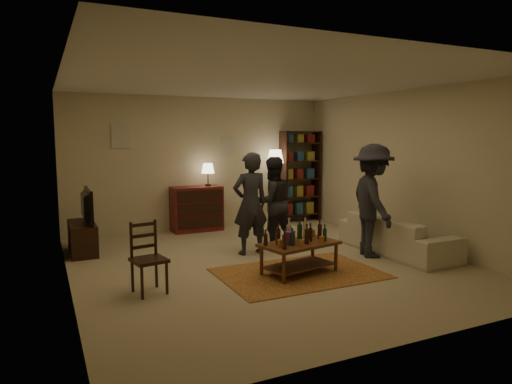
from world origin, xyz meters
TOP-DOWN VIEW (x-y plane):
  - floor at (0.00, 0.00)m, footprint 6.00×6.00m
  - room_shell at (-0.65, 2.98)m, footprint 6.00×6.00m
  - rug at (0.17, -0.70)m, footprint 2.20×1.50m
  - coffee_table at (0.16, -0.70)m, footprint 1.18×0.79m
  - dining_chair at (-1.89, -0.55)m, footprint 0.45×0.45m
  - tv_stand at (-2.44, 1.80)m, footprint 0.40×1.00m
  - dresser at (-0.19, 2.71)m, footprint 1.00×0.50m
  - bookshelf at (2.25, 2.78)m, footprint 0.90×0.34m
  - floor_lamp at (1.55, 2.65)m, footprint 0.36×0.36m
  - sofa at (2.20, -0.40)m, footprint 0.81×2.08m
  - person_left at (0.01, 0.58)m, footprint 0.61×0.40m
  - person_right at (0.55, 0.86)m, footprint 0.79×0.63m
  - person_by_sofa at (1.70, -0.37)m, footprint 0.99×1.31m

SIDE VIEW (x-z plane):
  - floor at x=0.00m, z-range 0.00..0.00m
  - rug at x=0.17m, z-range 0.00..0.01m
  - sofa at x=2.20m, z-range 0.00..0.61m
  - tv_stand at x=-2.44m, z-range -0.14..0.91m
  - coffee_table at x=0.16m, z-range 0.01..0.79m
  - dining_chair at x=-1.89m, z-range 0.02..0.91m
  - dresser at x=-0.19m, z-range -0.20..1.16m
  - person_right at x=0.55m, z-range 0.00..1.56m
  - person_left at x=0.01m, z-range 0.00..1.65m
  - person_by_sofa at x=1.70m, z-range 0.00..1.79m
  - bookshelf at x=2.25m, z-range 0.03..2.04m
  - floor_lamp at x=1.55m, z-range 0.56..2.18m
  - room_shell at x=-0.65m, z-range -1.19..4.81m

